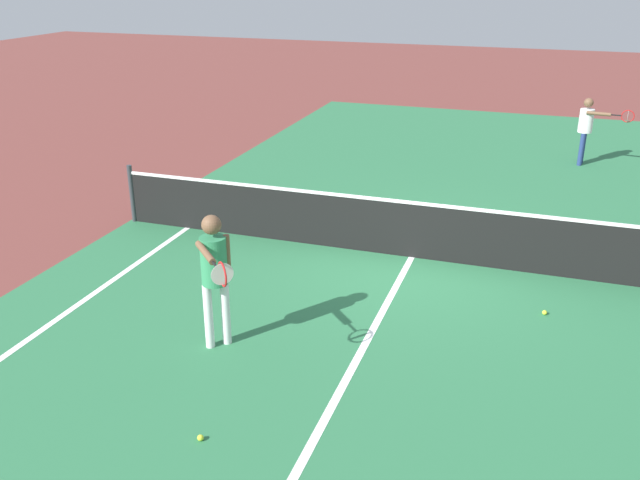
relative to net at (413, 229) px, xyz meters
The scene contains 8 objects.
ground_plane 0.49m from the net, ahead, with size 60.00×60.00×0.00m, color brown.
court_surface_inbounds 0.49m from the net, ahead, with size 10.62×24.40×0.00m, color #2D7247.
line_center_service 3.24m from the net, 90.00° to the right, with size 0.10×6.40×0.01m, color white.
net is the anchor object (origin of this frame).
player_near 3.96m from the net, 116.19° to the right, with size 0.79×1.06×1.74m.
player_far 7.23m from the net, 68.16° to the left, with size 1.14×0.62×1.56m.
tennis_ball_mid_court 5.36m from the net, 101.68° to the right, with size 0.07×0.07×0.07m, color #CCE033.
tennis_ball_near_net 2.55m from the net, 32.48° to the right, with size 0.07×0.07×0.07m, color #CCE033.
Camera 1 is at (1.87, -10.18, 4.50)m, focal length 38.52 mm.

